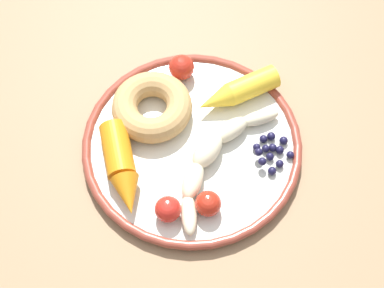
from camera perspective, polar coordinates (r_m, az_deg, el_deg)
name	(u,v)px	position (r m, az deg, el deg)	size (l,w,h in m)	color
ground_plane	(176,273)	(1.46, -1.61, -12.52)	(6.00, 6.00, 0.00)	#5E4E50
dining_table	(165,156)	(0.87, -2.64, -1.14)	(1.04, 0.89, 0.72)	#927250
plate	(192,145)	(0.77, 0.00, -0.10)	(0.29, 0.29, 0.02)	silver
banana	(214,156)	(0.75, 2.19, -1.17)	(0.09, 0.22, 0.03)	beige
carrot_orange	(123,169)	(0.74, -6.78, -2.49)	(0.12, 0.09, 0.04)	orange
carrot_yellow	(237,92)	(0.79, 4.45, 5.14)	(0.07, 0.12, 0.03)	yellow
donut	(154,105)	(0.78, -3.75, 3.81)	(0.11, 0.11, 0.03)	tan
blueberry_pile	(271,151)	(0.76, 7.79, -0.70)	(0.05, 0.06, 0.02)	#191638
tomato_near	(168,209)	(0.71, -2.37, -6.40)	(0.03, 0.03, 0.03)	red
tomato_mid	(208,204)	(0.72, 1.59, -5.86)	(0.03, 0.03, 0.03)	red
tomato_far	(182,67)	(0.81, -1.04, 7.52)	(0.04, 0.04, 0.04)	red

